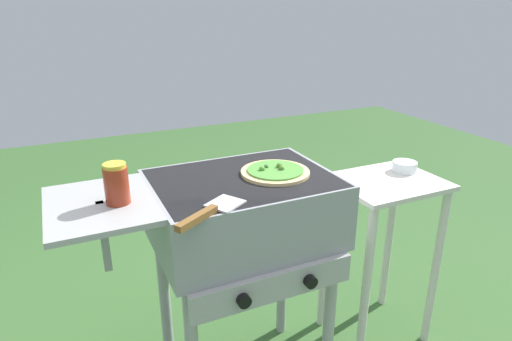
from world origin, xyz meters
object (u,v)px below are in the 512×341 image
grill (240,216)px  prep_table (382,228)px  sauce_jar (116,184)px  spatula (209,212)px  pizza_veggie (275,172)px  topping_bowl_near (404,167)px

grill → prep_table: bearing=0.4°
sauce_jar → spatula: 0.30m
grill → sauce_jar: (-0.41, -0.03, 0.21)m
grill → prep_table: 0.70m
sauce_jar → spatula: bearing=-40.3°
pizza_veggie → spatula: size_ratio=0.98×
spatula → prep_table: spatula is taller
pizza_veggie → prep_table: (0.54, 0.01, -0.35)m
grill → topping_bowl_near: grill is taller
grill → sauce_jar: size_ratio=7.51×
grill → pizza_veggie: 0.20m
spatula → sauce_jar: bearing=139.7°
spatula → topping_bowl_near: 1.04m
grill → sauce_jar: bearing=-176.5°
pizza_veggie → prep_table: pizza_veggie is taller
sauce_jar → topping_bowl_near: bearing=3.8°
sauce_jar → prep_table: bearing=1.6°
sauce_jar → prep_table: size_ratio=0.16×
prep_table → pizza_veggie: bearing=-178.8°
prep_table → grill: bearing=-179.6°
sauce_jar → topping_bowl_near: sauce_jar is taller
pizza_veggie → topping_bowl_near: (0.67, 0.06, -0.11)m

